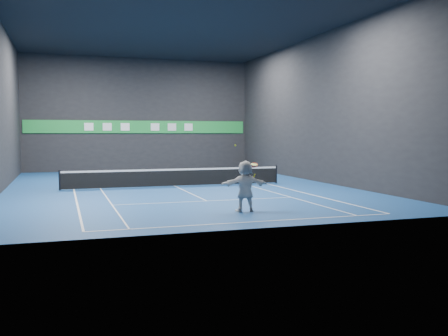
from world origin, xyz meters
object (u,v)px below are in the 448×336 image
object	(u,v)px
tennis_ball	(235,145)
tennis_net	(175,177)
player	(245,186)
tennis_racket	(254,166)

from	to	relation	value
tennis_ball	tennis_net	bearing A→B (deg)	91.37
player	tennis_ball	distance (m)	1.60
player	tennis_racket	world-z (taller)	player
tennis_net	tennis_ball	bearing A→B (deg)	-88.63
tennis_ball	tennis_racket	xyz separation A→B (m)	(0.72, -0.11, -0.81)
tennis_net	tennis_racket	bearing A→B (deg)	-84.38
tennis_racket	player	bearing A→B (deg)	-172.80
player	tennis_ball	bearing A→B (deg)	-19.40
tennis_ball	tennis_net	distance (m)	9.74
player	tennis_net	world-z (taller)	player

